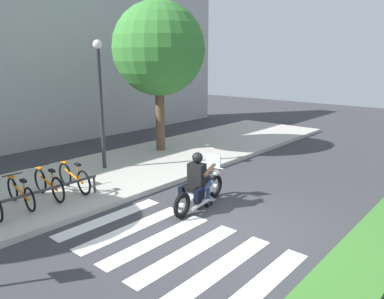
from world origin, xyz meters
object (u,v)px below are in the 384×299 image
object	(u,v)px
street_lamp	(100,94)
bicycle_1	(21,193)
bicycle_3	(74,178)
bike_rack	(46,191)
tree_near_rack	(159,49)
rider	(199,176)
motorcycle	(200,189)
bicycle_2	(49,184)

from	to	relation	value
street_lamp	bicycle_1	bearing A→B (deg)	-160.58
bicycle_3	bike_rack	distance (m)	1.21
tree_near_rack	rider	bearing A→B (deg)	-124.63
motorcycle	bicycle_2	world-z (taller)	motorcycle
motorcycle	bike_rack	distance (m)	3.68
bicycle_2	street_lamp	world-z (taller)	street_lamp
bicycle_1	bicycle_3	xyz separation A→B (m)	(1.43, -0.00, 0.03)
rider	bike_rack	distance (m)	3.63
bike_rack	bicycle_1	bearing A→B (deg)	122.79
bicycle_2	street_lamp	xyz separation A→B (m)	(2.51, 1.14, 2.02)
street_lamp	tree_near_rack	world-z (taller)	tree_near_rack
tree_near_rack	motorcycle	bearing A→B (deg)	-124.01
motorcycle	bicycle_1	distance (m)	4.32
rider	bicycle_2	distance (m)	3.81
bicycle_1	bicycle_3	world-z (taller)	bicycle_3
street_lamp	tree_near_rack	bearing A→B (deg)	7.78
street_lamp	tree_near_rack	size ratio (longest dim) A/B	0.73
motorcycle	bike_rack	xyz separation A→B (m)	(-2.71, 2.48, 0.10)
motorcycle	bicycle_1	world-z (taller)	motorcycle
bicycle_3	tree_near_rack	distance (m)	6.03
bicycle_2	bike_rack	xyz separation A→B (m)	(-0.36, -0.55, 0.04)
motorcycle	street_lamp	xyz separation A→B (m)	(0.16, 4.17, 2.08)
bicycle_3	bike_rack	world-z (taller)	bicycle_3
rider	bicycle_1	world-z (taller)	rider
bicycle_2	bicycle_1	bearing A→B (deg)	179.88
motorcycle	bicycle_2	size ratio (longest dim) A/B	1.33
motorcycle	tree_near_rack	bearing A→B (deg)	55.99
rider	tree_near_rack	xyz separation A→B (m)	(3.16, 4.58, 3.12)
rider	tree_near_rack	world-z (taller)	tree_near_rack
motorcycle	bicycle_1	size ratio (longest dim) A/B	1.36
street_lamp	bike_rack	bearing A→B (deg)	-149.46
street_lamp	tree_near_rack	distance (m)	3.27
bike_rack	street_lamp	distance (m)	3.87
motorcycle	street_lamp	size ratio (longest dim) A/B	0.53
bicycle_2	street_lamp	bearing A→B (deg)	24.40
bicycle_1	tree_near_rack	distance (m)	7.22
motorcycle	street_lamp	bearing A→B (deg)	87.86
motorcycle	bicycle_3	xyz separation A→B (m)	(-1.64, 3.03, 0.06)
bicycle_1	tree_near_rack	xyz separation A→B (m)	(6.15, 1.54, 3.45)
motorcycle	bicycle_3	distance (m)	3.45
bicycle_2	tree_near_rack	size ratio (longest dim) A/B	0.29
bicycle_2	street_lamp	distance (m)	3.41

